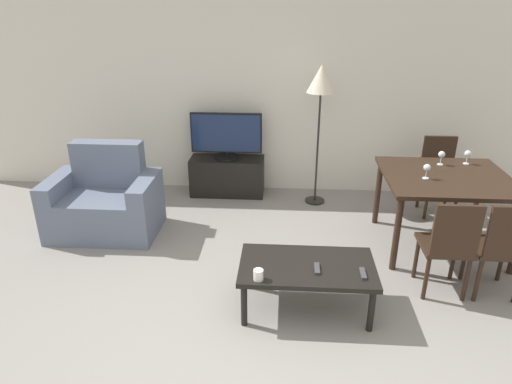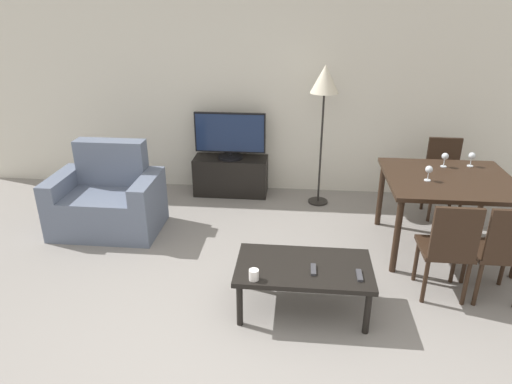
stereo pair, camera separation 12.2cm
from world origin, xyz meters
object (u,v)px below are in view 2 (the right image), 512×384
at_px(remote_secondary, 313,270).
at_px(cup_white_near, 254,275).
at_px(dining_chair_far, 443,174).
at_px(wine_glass_right, 445,157).
at_px(tv, 230,136).
at_px(armchair, 108,201).
at_px(wine_glass_left, 429,170).
at_px(remote_primary, 359,275).
at_px(coffee_table, 304,270).
at_px(tv_stand, 231,176).
at_px(floor_lamp, 325,86).
at_px(dining_chair_near_right, 502,249).
at_px(wine_glass_center, 472,157).
at_px(dining_chair_near, 448,246).
at_px(dining_table, 449,186).

bearing_deg(remote_secondary, cup_white_near, -159.73).
bearing_deg(remote_secondary, dining_chair_far, 53.40).
xyz_separation_m(dining_chair_far, wine_glass_right, (-0.19, -0.54, 0.37)).
bearing_deg(tv, armchair, -137.37).
bearing_deg(wine_glass_left, remote_primary, -122.40).
distance_m(tv, dining_chair_far, 2.54).
relative_size(tv, coffee_table, 0.82).
height_order(tv_stand, floor_lamp, floor_lamp).
height_order(tv_stand, coffee_table, tv_stand).
xyz_separation_m(floor_lamp, remote_primary, (0.23, -2.23, -1.02)).
distance_m(tv, wine_glass_right, 2.48).
bearing_deg(dining_chair_near_right, wine_glass_left, 120.51).
bearing_deg(wine_glass_center, remote_primary, -128.32).
height_order(tv_stand, wine_glass_right, wine_glass_right).
distance_m(remote_primary, wine_glass_center, 2.06).
bearing_deg(coffee_table, tv, 112.04).
distance_m(dining_chair_near, floor_lamp, 2.29).
distance_m(dining_chair_far, dining_chair_near_right, 1.69).
relative_size(tv_stand, wine_glass_right, 6.33).
distance_m(armchair, dining_table, 3.49).
distance_m(dining_chair_near_right, floor_lamp, 2.50).
distance_m(tv, dining_chair_near_right, 3.24).
distance_m(armchair, tv, 1.66).
height_order(tv_stand, remote_secondary, tv_stand).
bearing_deg(cup_white_near, remote_secondary, 20.27).
distance_m(coffee_table, cup_white_near, 0.45).
distance_m(cup_white_near, wine_glass_center, 2.68).
bearing_deg(dining_table, cup_white_near, -142.33).
xyz_separation_m(tv_stand, cup_white_near, (0.56, -2.53, 0.21)).
distance_m(dining_chair_far, floor_lamp, 1.69).
distance_m(cup_white_near, wine_glass_right, 2.45).
bearing_deg(dining_table, wine_glass_center, 50.03).
relative_size(tv, wine_glass_left, 6.02).
relative_size(armchair, wine_glass_left, 7.65).
relative_size(dining_chair_near, wine_glass_right, 6.07).
bearing_deg(tv, remote_secondary, -67.03).
distance_m(tv, remote_secondary, 2.59).
xyz_separation_m(tv, wine_glass_center, (2.59, -0.83, 0.10)).
relative_size(armchair, wine_glass_right, 7.65).
bearing_deg(remote_secondary, dining_table, 42.31).
height_order(dining_table, floor_lamp, floor_lamp).
height_order(dining_chair_near, cup_white_near, dining_chair_near).
relative_size(dining_table, dining_chair_near_right, 1.34).
height_order(dining_table, wine_glass_left, wine_glass_left).
bearing_deg(tv_stand, armchair, -137.31).
relative_size(tv_stand, floor_lamp, 0.55).
bearing_deg(coffee_table, floor_lamp, 85.06).
bearing_deg(armchair, dining_chair_far, 11.47).
height_order(tv, floor_lamp, floor_lamp).
height_order(dining_chair_near_right, wine_glass_right, wine_glass_right).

